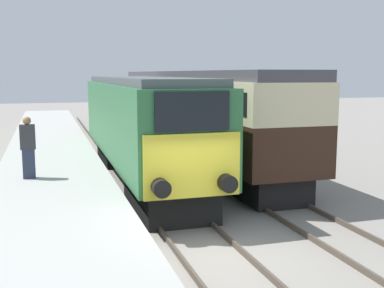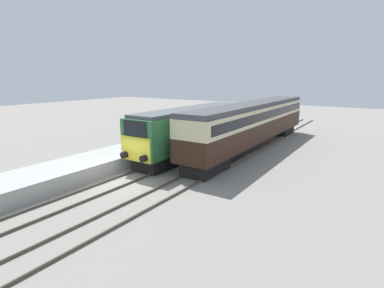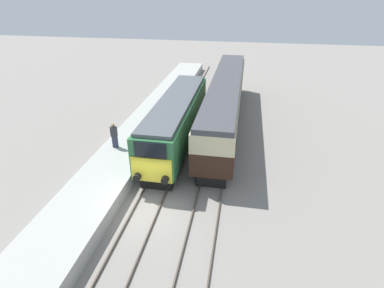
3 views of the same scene
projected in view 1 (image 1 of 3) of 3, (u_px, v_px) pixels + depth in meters
ground_plane at (213, 258)px, 10.65m from camera, size 120.00×120.00×0.00m
platform_left at (52, 175)px, 17.20m from camera, size 3.50×50.00×0.93m
rails_near_track at (161, 199)px, 15.37m from camera, size 1.51×60.00×0.14m
rails_far_track at (258, 192)px, 16.35m from camera, size 1.50×60.00×0.14m
locomotive at (140, 123)px, 18.19m from camera, size 2.70×13.92×3.92m
passenger_carriage at (189, 104)px, 23.76m from camera, size 2.75×21.34×4.17m
person_on_platform at (28, 147)px, 14.37m from camera, size 0.44×0.26×1.87m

